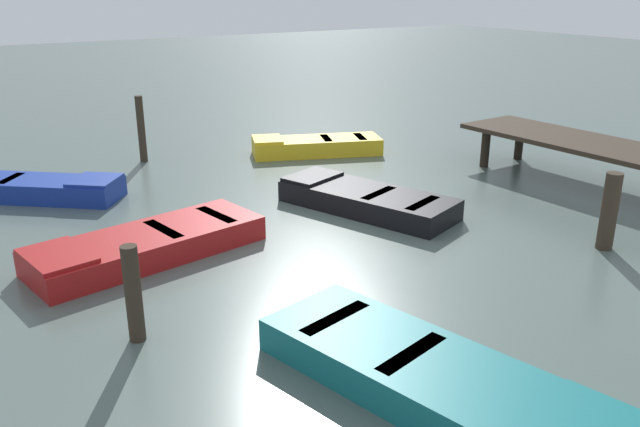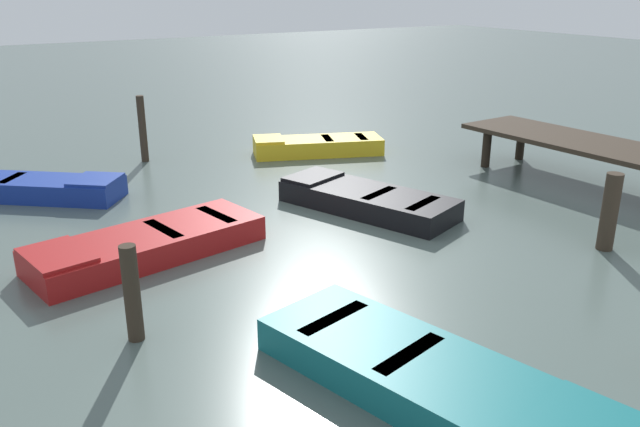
% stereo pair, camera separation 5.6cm
% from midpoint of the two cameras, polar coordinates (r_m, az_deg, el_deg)
% --- Properties ---
extents(ground_plane, '(80.00, 80.00, 0.00)m').
position_cam_midpoint_polar(ground_plane, '(11.35, 0.14, -1.66)').
color(ground_plane, '#4C5B56').
extents(dock_segment, '(6.01, 2.11, 0.95)m').
position_cam_midpoint_polar(dock_segment, '(14.78, 23.03, 5.28)').
color(dock_segment, '#33281E').
rests_on(dock_segment, ground_plane).
extents(rowboat_yellow, '(2.10, 3.34, 0.46)m').
position_cam_midpoint_polar(rowboat_yellow, '(16.46, -0.18, 5.96)').
color(rowboat_yellow, gold).
rests_on(rowboat_yellow, ground_plane).
extents(rowboat_red, '(1.93, 3.83, 0.46)m').
position_cam_midpoint_polar(rowboat_red, '(10.64, -14.76, -2.59)').
color(rowboat_red, maroon).
rests_on(rowboat_red, ground_plane).
extents(rowboat_teal, '(4.24, 2.28, 0.46)m').
position_cam_midpoint_polar(rowboat_teal, '(7.11, 10.24, -14.17)').
color(rowboat_teal, '#14666B').
rests_on(rowboat_teal, ground_plane).
extents(rowboat_blue, '(3.19, 3.61, 0.46)m').
position_cam_midpoint_polar(rowboat_blue, '(14.35, -24.02, 2.12)').
color(rowboat_blue, navy).
rests_on(rowboat_blue, ground_plane).
extents(rowboat_black, '(3.62, 2.34, 0.46)m').
position_cam_midpoint_polar(rowboat_black, '(12.41, 4.18, 1.25)').
color(rowboat_black, black).
rests_on(rowboat_black, ground_plane).
extents(mooring_piling_near_left, '(0.20, 0.20, 1.24)m').
position_cam_midpoint_polar(mooring_piling_near_left, '(8.14, -15.90, -6.73)').
color(mooring_piling_near_left, '#33281E').
rests_on(mooring_piling_near_left, ground_plane).
extents(mooring_piling_far_left, '(0.26, 0.26, 1.28)m').
position_cam_midpoint_polar(mooring_piling_far_left, '(11.43, 24.08, 0.12)').
color(mooring_piling_far_left, '#33281E').
rests_on(mooring_piling_far_left, ground_plane).
extents(mooring_piling_center, '(0.18, 0.18, 1.58)m').
position_cam_midpoint_polar(mooring_piling_center, '(16.20, -15.13, 7.13)').
color(mooring_piling_center, '#33281E').
rests_on(mooring_piling_center, ground_plane).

